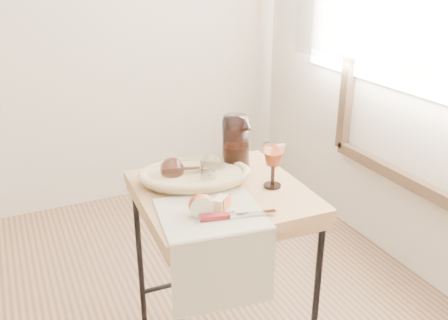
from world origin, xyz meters
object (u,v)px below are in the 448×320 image
side_table (222,275)px  table_knife (235,214)px  goblet_lying_a (185,169)px  apple_half (201,204)px  goblet_lying_b (211,169)px  tea_towel (211,213)px  bread_basket (195,177)px  wine_goblet (273,166)px  pitcher (236,143)px

side_table → table_knife: 0.44m
goblet_lying_a → apple_half: (-0.04, -0.26, -0.01)m
goblet_lying_b → apple_half: 0.26m
goblet_lying_a → apple_half: size_ratio=1.79×
tea_towel → goblet_lying_b: (0.10, 0.22, 0.05)m
tea_towel → goblet_lying_a: (0.01, 0.26, 0.05)m
tea_towel → table_knife: table_knife is taller
bread_basket → table_knife: (0.01, -0.30, -0.01)m
side_table → bread_basket: size_ratio=2.04×
apple_half → wine_goblet: bearing=29.0°
wine_goblet → apple_half: wine_goblet is taller
tea_towel → apple_half: (-0.03, -0.00, 0.04)m
goblet_lying_b → table_knife: goblet_lying_b is taller
bread_basket → pitcher: 0.22m
pitcher → table_knife: 0.41m
bread_basket → side_table: bearing=-37.7°
side_table → wine_goblet: wine_goblet is taller
goblet_lying_b → apple_half: bearing=-179.8°
apple_half → side_table: bearing=59.2°
goblet_lying_b → pitcher: 0.17m
pitcher → apple_half: (-0.27, -0.29, -0.06)m
bread_basket → goblet_lying_b: bearing=-4.9°
side_table → goblet_lying_a: (-0.10, 0.11, 0.42)m
goblet_lying_a → apple_half: bearing=97.9°
tea_towel → goblet_lying_b: 0.25m
wine_goblet → table_knife: wine_goblet is taller
tea_towel → wine_goblet: size_ratio=2.01×
pitcher → table_knife: (-0.18, -0.36, -0.09)m
table_knife → wine_goblet: bearing=46.3°
side_table → apple_half: bearing=-133.4°
goblet_lying_a → goblet_lying_b: size_ratio=1.04×
side_table → pitcher: bearing=48.8°
bread_basket → goblet_lying_b: goblet_lying_b is taller
goblet_lying_b → wine_goblet: wine_goblet is taller
apple_half → goblet_lying_b: bearing=72.0°
goblet_lying_b → apple_half: size_ratio=1.72×
goblet_lying_a → table_knife: size_ratio=0.58×
bread_basket → table_knife: bearing=-70.5°
side_table → wine_goblet: 0.49m
goblet_lying_b → wine_goblet: bearing=-93.7°
side_table → apple_half: apple_half is taller
bread_basket → goblet_lying_b: size_ratio=2.65×
side_table → bread_basket: bread_basket is taller
wine_goblet → goblet_lying_b: bearing=145.4°
table_knife → goblet_lying_a: bearing=110.4°
side_table → goblet_lying_a: size_ratio=5.20×
apple_half → goblet_lying_a: bearing=92.8°
bread_basket → apple_half: 0.25m
wine_goblet → tea_towel: bearing=-161.8°
wine_goblet → table_knife: (-0.22, -0.15, -0.07)m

